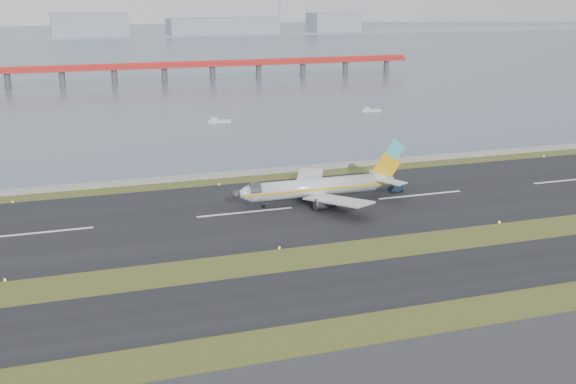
% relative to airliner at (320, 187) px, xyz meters
% --- Properties ---
extents(ground, '(1000.00, 1000.00, 0.00)m').
position_rel_airliner_xyz_m(ground, '(-17.00, -31.88, -3.46)').
color(ground, '#3F4D1B').
rests_on(ground, ground).
extents(taxiway_strip, '(1000.00, 18.00, 0.10)m').
position_rel_airliner_xyz_m(taxiway_strip, '(-17.00, -43.88, -3.41)').
color(taxiway_strip, black).
rests_on(taxiway_strip, ground).
extents(runway_strip, '(1000.00, 45.00, 0.10)m').
position_rel_airliner_xyz_m(runway_strip, '(-17.00, -1.88, -3.41)').
color(runway_strip, black).
rests_on(runway_strip, ground).
extents(seawall, '(1000.00, 2.50, 1.00)m').
position_rel_airliner_xyz_m(seawall, '(-17.00, 28.12, -2.96)').
color(seawall, gray).
rests_on(seawall, ground).
extents(bay_water, '(1400.00, 800.00, 1.30)m').
position_rel_airliner_xyz_m(bay_water, '(-17.00, 428.12, -3.46)').
color(bay_water, '#4E606F').
rests_on(bay_water, ground).
extents(red_pier, '(260.00, 5.00, 10.20)m').
position_rel_airliner_xyz_m(red_pier, '(3.00, 218.12, 3.82)').
color(red_pier, red).
rests_on(red_pier, ground).
extents(far_shoreline, '(1400.00, 80.00, 60.50)m').
position_rel_airliner_xyz_m(far_shoreline, '(-3.38, 588.12, 2.61)').
color(far_shoreline, '#8D98A7').
rests_on(far_shoreline, ground).
extents(airliner, '(38.52, 32.89, 12.80)m').
position_rel_airliner_xyz_m(airliner, '(0.00, 0.00, 0.00)').
color(airliner, silver).
rests_on(airliner, ground).
extents(pushback_tug, '(3.19, 2.07, 1.94)m').
position_rel_airliner_xyz_m(pushback_tug, '(19.04, 2.14, -2.51)').
color(pushback_tug, '#121E31').
rests_on(pushback_tug, ground).
extents(workboat_near, '(8.14, 3.67, 1.91)m').
position_rel_airliner_xyz_m(workboat_near, '(1.73, 99.84, -2.85)').
color(workboat_near, silver).
rests_on(workboat_near, ground).
extents(workboat_far, '(7.83, 3.53, 1.83)m').
position_rel_airliner_xyz_m(workboat_far, '(60.25, 104.20, -2.88)').
color(workboat_far, silver).
rests_on(workboat_far, ground).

